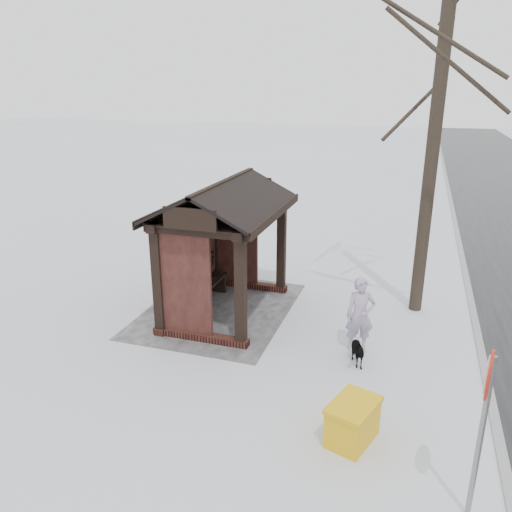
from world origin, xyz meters
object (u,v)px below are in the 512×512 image
(dog, at_px, (355,351))
(road_sign, at_px, (485,401))
(bus_shelter, at_px, (218,221))
(grit_bin, at_px, (353,421))
(tree_near, at_px, (447,25))
(pedestrian, at_px, (360,315))

(dog, relative_size, road_sign, 0.29)
(dog, xyz_separation_m, road_sign, (3.12, 1.78, 1.36))
(bus_shelter, distance_m, grit_bin, 5.42)
(bus_shelter, xyz_separation_m, dog, (1.45, 3.32, -1.89))
(tree_near, bearing_deg, dog, -19.45)
(bus_shelter, relative_size, dog, 5.44)
(tree_near, height_order, road_sign, tree_near)
(road_sign, bearing_deg, grit_bin, -110.16)
(tree_near, relative_size, dog, 13.63)
(tree_near, distance_m, dog, 6.66)
(pedestrian, relative_size, grit_bin, 1.56)
(pedestrian, bearing_deg, road_sign, -80.82)
(bus_shelter, relative_size, road_sign, 1.59)
(bus_shelter, xyz_separation_m, tree_near, (-1.50, 4.36, 3.99))
(dog, bearing_deg, road_sign, -85.25)
(tree_near, relative_size, pedestrian, 5.88)
(grit_bin, xyz_separation_m, road_sign, (0.93, 1.53, 1.31))
(dog, height_order, grit_bin, grit_bin)
(dog, bearing_deg, bus_shelter, 131.39)
(grit_bin, bearing_deg, pedestrian, -156.26)
(bus_shelter, xyz_separation_m, road_sign, (4.58, 5.10, -0.53))
(tree_near, distance_m, road_sign, 7.61)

